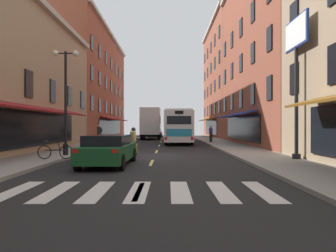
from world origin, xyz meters
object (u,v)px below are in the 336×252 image
(bicycle_near, at_px, (56,152))
(pedestrian_mid, at_px, (211,133))
(billboard_sign, at_px, (297,53))
(street_lamp_twin, at_px, (66,97))
(sedan_mid, at_px, (109,150))
(pedestrian_near, at_px, (100,133))
(sedan_near, at_px, (156,133))
(motorcycle_rider, at_px, (134,143))
(transit_bus, at_px, (179,126))
(box_truck, at_px, (152,124))

(bicycle_near, xyz_separation_m, pedestrian_mid, (9.78, 16.70, 0.48))
(billboard_sign, xyz_separation_m, street_lamp_twin, (-11.92, 1.99, -1.98))
(sedan_mid, height_order, pedestrian_near, pedestrian_near)
(sedan_near, xyz_separation_m, motorcycle_rider, (-0.11, -31.12, 0.04))
(transit_bus, height_order, box_truck, box_truck)
(transit_bus, bearing_deg, sedan_mid, -101.38)
(transit_bus, relative_size, pedestrian_mid, 7.34)
(pedestrian_near, bearing_deg, sedan_near, -80.30)
(motorcycle_rider, bearing_deg, sedan_mid, -96.70)
(pedestrian_near, height_order, street_lamp_twin, street_lamp_twin)
(bicycle_near, height_order, pedestrian_near, pedestrian_near)
(sedan_near, xyz_separation_m, pedestrian_mid, (6.29, -17.95, 0.32))
(sedan_mid, height_order, motorcycle_rider, motorcycle_rider)
(billboard_sign, bearing_deg, pedestrian_near, 132.85)
(bicycle_near, bearing_deg, transit_bus, 69.20)
(motorcycle_rider, xyz_separation_m, pedestrian_mid, (6.40, 13.17, 0.28))
(pedestrian_mid, xyz_separation_m, street_lamp_twin, (-9.99, -14.55, 2.33))
(billboard_sign, bearing_deg, motorcycle_rider, 157.97)
(billboard_sign, xyz_separation_m, pedestrian_mid, (-1.93, 16.54, -4.32))
(box_truck, distance_m, sedan_mid, 27.23)
(billboard_sign, distance_m, pedestrian_near, 19.01)
(billboard_sign, bearing_deg, street_lamp_twin, 170.52)
(pedestrian_near, bearing_deg, box_truck, -87.19)
(box_truck, distance_m, sedan_near, 8.89)
(billboard_sign, xyz_separation_m, sedan_near, (-8.22, 34.49, -4.64))
(bicycle_near, relative_size, pedestrian_near, 0.99)
(bicycle_near, xyz_separation_m, street_lamp_twin, (-0.21, 2.15, 2.82))
(sedan_mid, xyz_separation_m, motorcycle_rider, (0.57, 4.85, 0.02))
(pedestrian_near, bearing_deg, sedan_mid, 125.35)
(bicycle_near, height_order, pedestrian_mid, pedestrian_mid)
(transit_bus, relative_size, bicycle_near, 7.07)
(motorcycle_rider, height_order, bicycle_near, motorcycle_rider)
(billboard_sign, xyz_separation_m, motorcycle_rider, (-8.33, 3.37, -4.60))
(pedestrian_near, distance_m, pedestrian_mid, 11.07)
(sedan_mid, distance_m, motorcycle_rider, 4.89)
(transit_bus, distance_m, box_truck, 9.29)
(transit_bus, bearing_deg, pedestrian_near, -155.05)
(sedan_mid, height_order, street_lamp_twin, street_lamp_twin)
(billboard_sign, bearing_deg, pedestrian_mid, 96.65)
(pedestrian_mid, bearing_deg, motorcycle_rider, -167.96)
(sedan_near, height_order, motorcycle_rider, motorcycle_rider)
(sedan_mid, bearing_deg, billboard_sign, 9.46)
(pedestrian_mid, bearing_deg, billboard_sign, -135.39)
(pedestrian_mid, bearing_deg, bicycle_near, -172.38)
(transit_bus, distance_m, sedan_mid, 18.92)
(transit_bus, bearing_deg, bicycle_near, -110.80)
(billboard_sign, xyz_separation_m, pedestrian_near, (-12.60, 13.58, -4.24))
(transit_bus, xyz_separation_m, pedestrian_near, (-7.43, -3.46, -0.64))
(motorcycle_rider, bearing_deg, transit_bus, 77.00)
(sedan_near, height_order, street_lamp_twin, street_lamp_twin)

